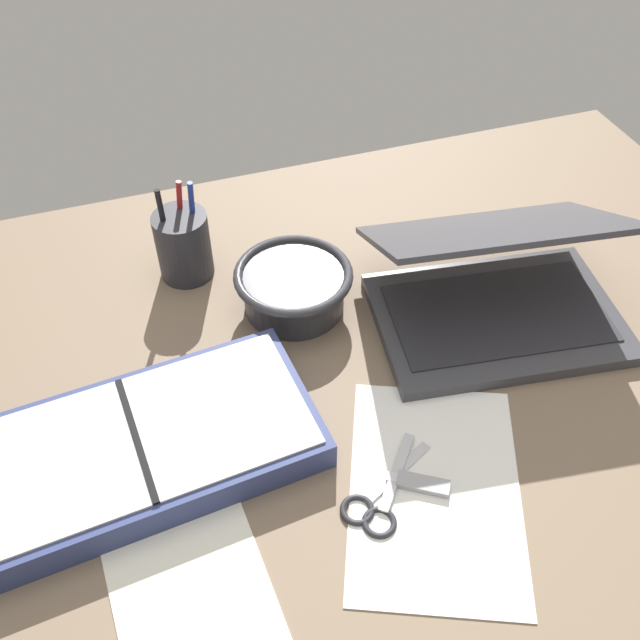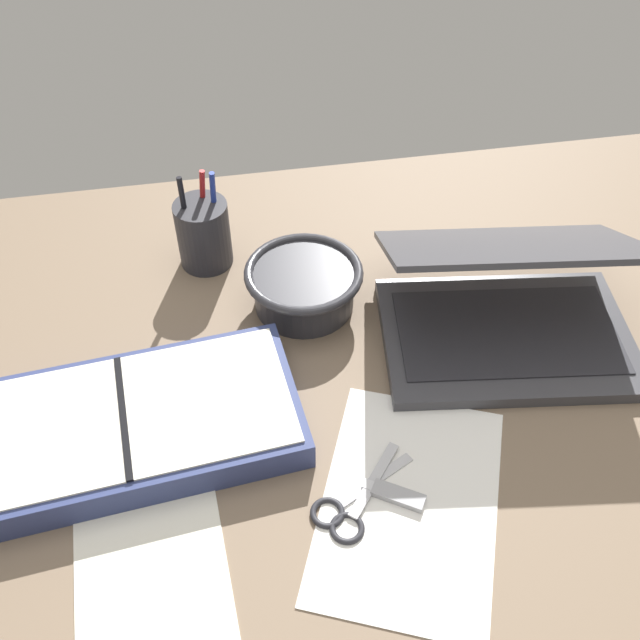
# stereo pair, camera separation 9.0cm
# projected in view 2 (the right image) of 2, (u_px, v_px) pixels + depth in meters

# --- Properties ---
(desk_top) EXTENTS (1.40, 1.00, 0.02)m
(desk_top) POSITION_uv_depth(u_px,v_px,m) (348.00, 390.00, 0.92)
(desk_top) COLOR #75604C
(desk_top) RESTS_ON ground
(laptop) EXTENTS (0.37, 0.32, 0.18)m
(laptop) POSITION_uv_depth(u_px,v_px,m) (508.00, 305.00, 0.95)
(laptop) COLOR #38383D
(laptop) RESTS_ON desk_top
(bowl) EXTENTS (0.17, 0.17, 0.07)m
(bowl) POSITION_uv_depth(u_px,v_px,m) (304.00, 285.00, 1.00)
(bowl) COLOR #2D2D33
(bowl) RESTS_ON desk_top
(pen_cup) EXTENTS (0.08, 0.08, 0.16)m
(pen_cup) POSITION_uv_depth(u_px,v_px,m) (204.00, 233.00, 1.05)
(pen_cup) COLOR #28282D
(pen_cup) RESTS_ON desk_top
(planner) EXTENTS (0.43, 0.24, 0.05)m
(planner) POSITION_uv_depth(u_px,v_px,m) (127.00, 426.00, 0.85)
(planner) COLOR navy
(planner) RESTS_ON desk_top
(scissors) EXTENTS (0.13, 0.12, 0.01)m
(scissors) POSITION_uv_depth(u_px,v_px,m) (347.00, 509.00, 0.79)
(scissors) COLOR #B7B7BC
(scissors) RESTS_ON desk_top
(paper_sheet_front) EXTENTS (0.29, 0.34, 0.00)m
(paper_sheet_front) POSITION_uv_depth(u_px,v_px,m) (410.00, 502.00, 0.80)
(paper_sheet_front) COLOR white
(paper_sheet_front) RESTS_ON desk_top
(paper_sheet_beside_planner) EXTENTS (0.17, 0.25, 0.00)m
(paper_sheet_beside_planner) POSITION_uv_depth(u_px,v_px,m) (150.00, 560.00, 0.75)
(paper_sheet_beside_planner) COLOR silver
(paper_sheet_beside_planner) RESTS_ON desk_top
(usb_drive) EXTENTS (0.07, 0.05, 0.01)m
(usb_drive) POSITION_uv_depth(u_px,v_px,m) (396.00, 495.00, 0.80)
(usb_drive) COLOR #99999E
(usb_drive) RESTS_ON desk_top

